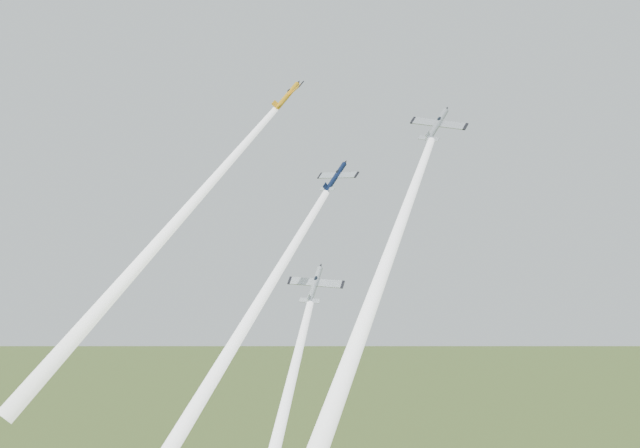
% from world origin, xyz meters
% --- Properties ---
extents(plane_yellow, '(8.35, 8.92, 8.35)m').
position_xyz_m(plane_yellow, '(-12.62, 1.46, 113.50)').
color(plane_yellow, orange).
extents(smoke_trail_yellow, '(17.26, 39.38, 46.48)m').
position_xyz_m(smoke_trail_yellow, '(-20.50, -18.86, 88.69)').
color(smoke_trail_yellow, white).
extents(plane_navy, '(7.55, 5.65, 6.45)m').
position_xyz_m(plane_navy, '(1.24, -3.96, 98.80)').
color(plane_navy, '#0C1837').
extents(smoke_trail_navy, '(3.86, 47.88, 53.96)m').
position_xyz_m(smoke_trail_navy, '(0.54, -29.03, 70.25)').
color(smoke_trail_navy, white).
extents(plane_silver_right, '(8.63, 7.71, 8.51)m').
position_xyz_m(plane_silver_right, '(14.85, 1.15, 105.38)').
color(plane_silver_right, '#A5ABB3').
extents(smoke_trail_silver_right, '(9.26, 41.96, 47.44)m').
position_xyz_m(smoke_trail_silver_right, '(18.43, -20.78, 80.09)').
color(smoke_trail_silver_right, white).
extents(plane_silver_low, '(9.26, 8.80, 7.24)m').
position_xyz_m(plane_silver_low, '(1.62, -9.18, 83.50)').
color(plane_silver_low, '#ABB3BA').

